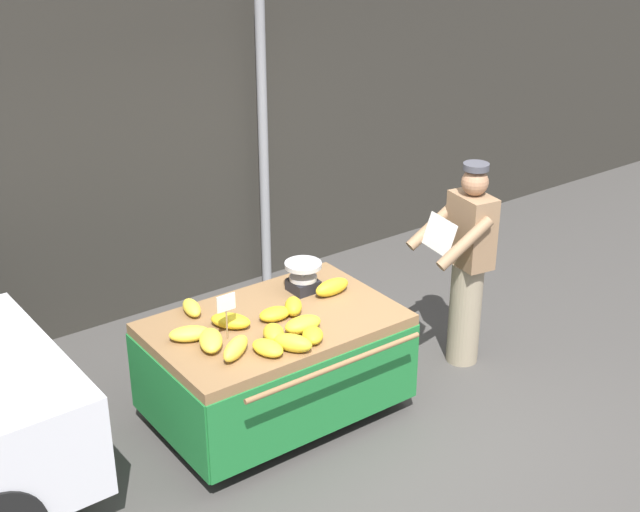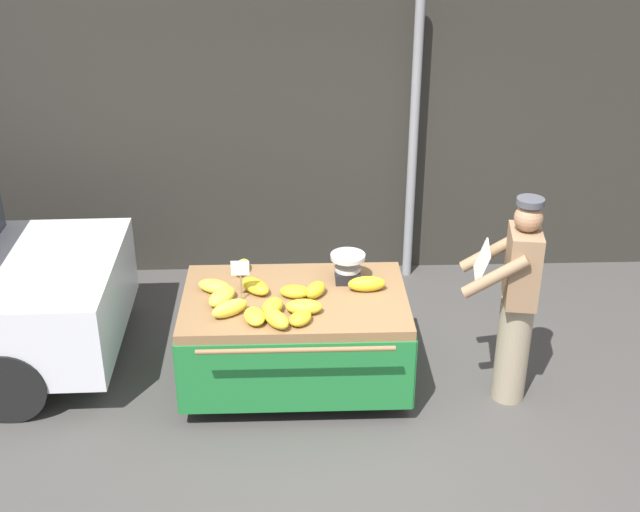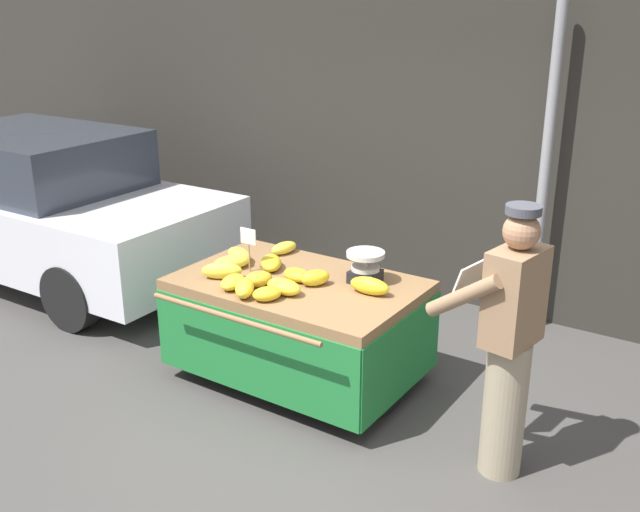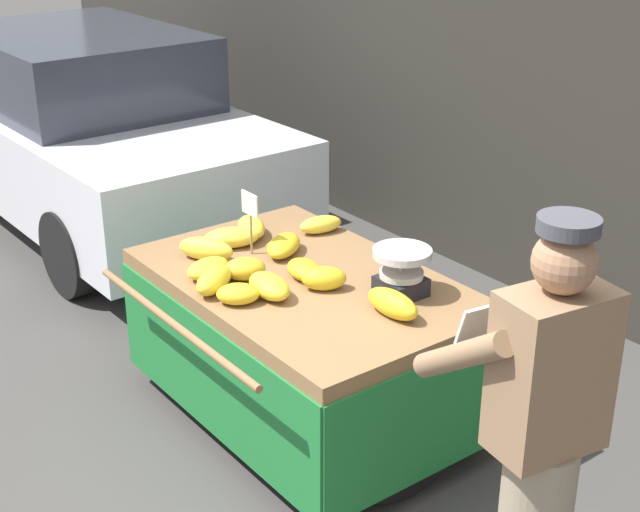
{
  "view_description": "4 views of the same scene",
  "coord_description": "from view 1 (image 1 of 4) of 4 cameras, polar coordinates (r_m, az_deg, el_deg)",
  "views": [
    {
      "loc": [
        -3.59,
        -4.03,
        3.82
      ],
      "look_at": [
        -0.1,
        0.73,
        1.14
      ],
      "focal_mm": 49.4,
      "sensor_mm": 36.0,
      "label": 1
    },
    {
      "loc": [
        -0.61,
        -5.04,
        3.96
      ],
      "look_at": [
        -0.4,
        0.58,
        1.18
      ],
      "focal_mm": 46.47,
      "sensor_mm": 36.0,
      "label": 2
    },
    {
      "loc": [
        2.31,
        -3.46,
        2.81
      ],
      "look_at": [
        -0.36,
        0.54,
        1.08
      ],
      "focal_mm": 41.15,
      "sensor_mm": 36.0,
      "label": 3
    },
    {
      "loc": [
        2.72,
        -1.81,
        2.72
      ],
      "look_at": [
        -0.36,
        0.52,
        1.04
      ],
      "focal_mm": 51.32,
      "sensor_mm": 36.0,
      "label": 4
    }
  ],
  "objects": [
    {
      "name": "banana_bunch_0",
      "position": [
        6.26,
        -2.95,
        -3.77
      ],
      "size": [
        0.25,
        0.18,
        0.09
      ],
      "primitive_type": "ellipsoid",
      "rotation": [
        0.0,
        0.0,
        1.43
      ],
      "color": "gold",
      "rests_on": "banana_cart"
    },
    {
      "name": "banana_bunch_3",
      "position": [
        6.4,
        -8.31,
        -3.33
      ],
      "size": [
        0.16,
        0.27,
        0.1
      ],
      "primitive_type": "ellipsoid",
      "rotation": [
        0.0,
        0.0,
        2.94
      ],
      "color": "yellow",
      "rests_on": "banana_cart"
    },
    {
      "name": "banana_bunch_12",
      "position": [
        5.85,
        -3.41,
        -5.96
      ],
      "size": [
        0.2,
        0.27,
        0.09
      ],
      "primitive_type": "ellipsoid",
      "rotation": [
        0.0,
        0.0,
        0.24
      ],
      "color": "yellow",
      "rests_on": "banana_cart"
    },
    {
      "name": "banana_bunch_8",
      "position": [
        6.19,
        -5.81,
        -4.2
      ],
      "size": [
        0.3,
        0.33,
        0.1
      ],
      "primitive_type": "ellipsoid",
      "rotation": [
        0.0,
        0.0,
        0.65
      ],
      "color": "gold",
      "rests_on": "banana_cart"
    },
    {
      "name": "banana_bunch_1",
      "position": [
        5.83,
        -5.49,
        -5.97
      ],
      "size": [
        0.31,
        0.26,
        0.12
      ],
      "primitive_type": "ellipsoid",
      "rotation": [
        0.0,
        0.0,
        2.17
      ],
      "color": "yellow",
      "rests_on": "banana_cart"
    },
    {
      "name": "banana_bunch_6",
      "position": [
        6.6,
        0.78,
        -2.03
      ],
      "size": [
        0.3,
        0.14,
        0.12
      ],
      "primitive_type": "ellipsoid",
      "rotation": [
        0.0,
        0.0,
        1.62
      ],
      "color": "gold",
      "rests_on": "banana_cart"
    },
    {
      "name": "banana_bunch_2",
      "position": [
        6.33,
        -1.74,
        -3.27
      ],
      "size": [
        0.22,
        0.25,
        0.12
      ],
      "primitive_type": "ellipsoid",
      "rotation": [
        0.0,
        0.0,
        2.56
      ],
      "color": "gold",
      "rests_on": "banana_cart"
    },
    {
      "name": "banana_bunch_11",
      "position": [
        6.06,
        -8.45,
        -5.0
      ],
      "size": [
        0.31,
        0.25,
        0.1
      ],
      "primitive_type": "ellipsoid",
      "rotation": [
        0.0,
        0.0,
        1.15
      ],
      "color": "yellow",
      "rests_on": "banana_cart"
    },
    {
      "name": "weighing_scale",
      "position": [
        6.63,
        -1.1,
        -1.35
      ],
      "size": [
        0.28,
        0.28,
        0.24
      ],
      "color": "black",
      "rests_on": "banana_cart"
    },
    {
      "name": "banana_bunch_4",
      "position": [
        6.0,
        -3.03,
        -5.01
      ],
      "size": [
        0.22,
        0.25,
        0.11
      ],
      "primitive_type": "ellipsoid",
      "rotation": [
        0.0,
        0.0,
        2.69
      ],
      "color": "gold",
      "rests_on": "banana_cart"
    },
    {
      "name": "banana_bunch_9",
      "position": [
        5.87,
        -1.76,
        -5.65
      ],
      "size": [
        0.26,
        0.3,
        0.12
      ],
      "primitive_type": "ellipsoid",
      "rotation": [
        0.0,
        0.0,
        0.58
      ],
      "color": "yellow",
      "rests_on": "banana_cart"
    },
    {
      "name": "street_pole",
      "position": [
        8.13,
        -3.69,
        7.15
      ],
      "size": [
        0.09,
        0.09,
        2.82
      ],
      "primitive_type": "cylinder",
      "color": "gray",
      "rests_on": "ground"
    },
    {
      "name": "price_sign",
      "position": [
        5.94,
        -6.09,
        -3.31
      ],
      "size": [
        0.14,
        0.01,
        0.34
      ],
      "color": "#997A51",
      "rests_on": "banana_cart"
    },
    {
      "name": "banana_cart",
      "position": [
        6.39,
        -2.95,
        -5.79
      ],
      "size": [
        1.78,
        1.34,
        0.82
      ],
      "color": "olive",
      "rests_on": "ground"
    },
    {
      "name": "vendor_person",
      "position": [
        7.07,
        9.5,
        -0.56
      ],
      "size": [
        0.63,
        0.58,
        1.71
      ],
      "color": "gray",
      "rests_on": "ground"
    },
    {
      "name": "banana_bunch_5",
      "position": [
        5.98,
        -0.48,
        -5.16
      ],
      "size": [
        0.23,
        0.25,
        0.1
      ],
      "primitive_type": "ellipsoid",
      "rotation": [
        0.0,
        0.0,
        2.54
      ],
      "color": "gold",
      "rests_on": "banana_cart"
    },
    {
      "name": "banana_bunch_10",
      "position": [
        5.95,
        -7.09,
        -5.45
      ],
      "size": [
        0.27,
        0.33,
        0.11
      ],
      "primitive_type": "ellipsoid",
      "rotation": [
        0.0,
        0.0,
        2.68
      ],
      "color": "yellow",
      "rests_on": "banana_cart"
    },
    {
      "name": "banana_bunch_7",
      "position": [
        6.1,
        -1.12,
        -4.44
      ],
      "size": [
        0.28,
        0.17,
        0.11
      ],
      "primitive_type": "ellipsoid",
      "rotation": [
        0.0,
        0.0,
        1.51
      ],
      "color": "yellow",
      "rests_on": "banana_cart"
    },
    {
      "name": "back_wall",
      "position": [
        8.02,
        -8.38,
        9.11
      ],
      "size": [
        16.0,
        0.24,
        3.47
      ],
      "primitive_type": "cube",
      "color": "#2D2B26",
      "rests_on": "ground"
    },
    {
      "name": "ground_plane",
      "position": [
        6.62,
        4.56,
        -10.94
      ],
      "size": [
        60.0,
        60.0,
        0.0
      ],
      "primitive_type": "plane",
      "color": "#423F3D"
    }
  ]
}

